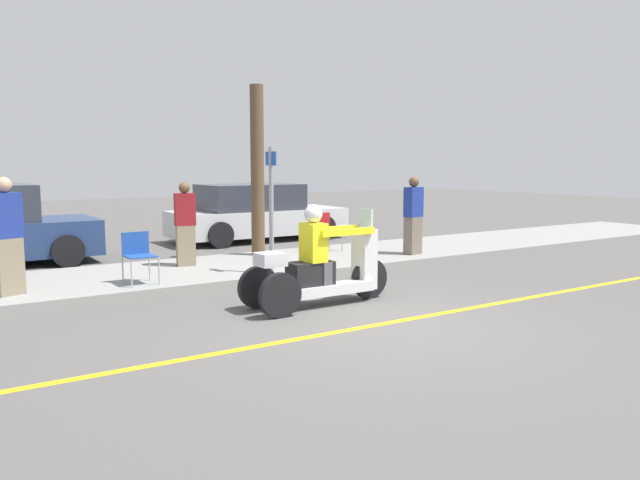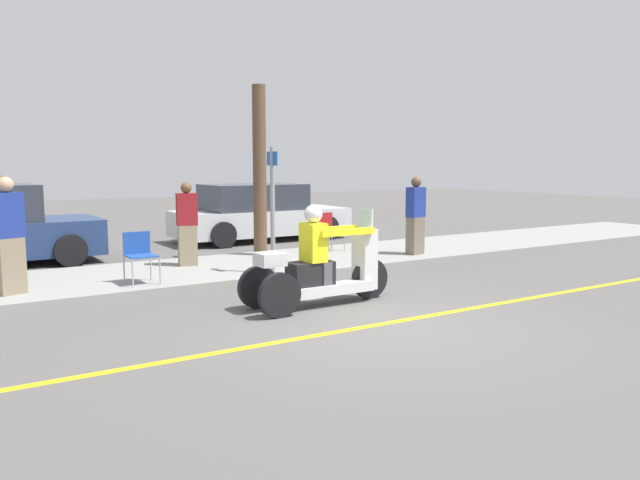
# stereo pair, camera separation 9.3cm
# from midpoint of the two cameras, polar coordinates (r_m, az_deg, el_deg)

# --- Properties ---
(ground_plane) EXTENTS (60.00, 60.00, 0.00)m
(ground_plane) POSITION_cam_midpoint_polar(r_m,az_deg,el_deg) (8.05, 5.77, -7.71)
(ground_plane) COLOR #565451
(lane_stripe) EXTENTS (24.00, 0.12, 0.01)m
(lane_stripe) POSITION_cam_midpoint_polar(r_m,az_deg,el_deg) (8.01, 5.43, -7.75)
(lane_stripe) COLOR gold
(lane_stripe) RESTS_ON ground
(sidewalk_strip) EXTENTS (28.00, 2.80, 0.12)m
(sidewalk_strip) POSITION_cam_midpoint_polar(r_m,az_deg,el_deg) (11.91, -8.03, -2.59)
(sidewalk_strip) COLOR gray
(sidewalk_strip) RESTS_ON ground
(motorcycle_trike) EXTENTS (2.34, 0.73, 1.46)m
(motorcycle_trike) POSITION_cam_midpoint_polar(r_m,az_deg,el_deg) (8.95, 0.30, -2.73)
(motorcycle_trike) COLOR black
(motorcycle_trike) RESTS_ON ground
(spectator_by_tree) EXTENTS (0.47, 0.37, 1.73)m
(spectator_by_tree) POSITION_cam_midpoint_polar(r_m,az_deg,el_deg) (10.17, -26.35, 0.16)
(spectator_by_tree) COLOR gray
(spectator_by_tree) RESTS_ON sidewalk_strip
(spectator_end_of_line) EXTENTS (0.42, 0.30, 1.63)m
(spectator_end_of_line) POSITION_cam_midpoint_polar(r_m,az_deg,el_deg) (13.28, 8.93, 2.08)
(spectator_end_of_line) COLOR #726656
(spectator_end_of_line) RESTS_ON sidewalk_strip
(spectator_mid_group) EXTENTS (0.45, 0.30, 1.76)m
(spectator_mid_group) POSITION_cam_midpoint_polar(r_m,az_deg,el_deg) (11.23, -26.99, 0.81)
(spectator_mid_group) COLOR #726656
(spectator_mid_group) RESTS_ON sidewalk_strip
(spectator_far_back) EXTENTS (0.41, 0.29, 1.57)m
(spectator_far_back) POSITION_cam_midpoint_polar(r_m,az_deg,el_deg) (11.93, -11.83, 1.30)
(spectator_far_back) COLOR gray
(spectator_far_back) RESTS_ON sidewalk_strip
(folding_chair_set_back) EXTENTS (0.48, 0.48, 0.82)m
(folding_chair_set_back) POSITION_cam_midpoint_polar(r_m,az_deg,el_deg) (10.42, -15.94, -1.04)
(folding_chair_set_back) COLOR #A5A8AD
(folding_chair_set_back) RESTS_ON sidewalk_strip
(folding_chair_curbside) EXTENTS (0.51, 0.51, 0.82)m
(folding_chair_curbside) POSITION_cam_midpoint_polar(r_m,az_deg,el_deg) (13.78, 0.90, 1.16)
(folding_chair_curbside) COLOR #A5A8AD
(folding_chair_curbside) RESTS_ON sidewalk_strip
(parked_car_lot_far) EXTENTS (4.60, 2.02, 1.49)m
(parked_car_lot_far) POSITION_cam_midpoint_polar(r_m,az_deg,el_deg) (16.53, -5.46, 2.40)
(parked_car_lot_far) COLOR silver
(parked_car_lot_far) RESTS_ON ground
(tree_trunk) EXTENTS (0.28, 0.28, 3.51)m
(tree_trunk) POSITION_cam_midpoint_polar(r_m,az_deg,el_deg) (13.06, -5.34, 6.30)
(tree_trunk) COLOR brown
(tree_trunk) RESTS_ON sidewalk_strip
(street_sign) EXTENTS (0.08, 0.36, 2.20)m
(street_sign) POSITION_cam_midpoint_polar(r_m,az_deg,el_deg) (10.88, -4.11, 3.22)
(street_sign) COLOR gray
(street_sign) RESTS_ON sidewalk_strip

